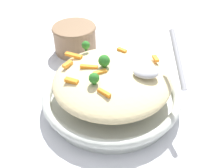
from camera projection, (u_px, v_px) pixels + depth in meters
The scene contains 16 objects.
ground_plane at pixel (112, 104), 0.67m from camera, with size 2.40×2.40×0.00m, color silver.
serving_bowl at pixel (112, 96), 0.65m from camera, with size 0.33×0.33×0.05m.
pasta_mound at pixel (112, 80), 0.62m from camera, with size 0.27×0.27×0.06m, color beige.
carrot_piece_0 at pixel (72, 81), 0.58m from camera, with size 0.03×0.01×0.01m, color orange.
carrot_piece_1 at pixel (100, 72), 0.59m from camera, with size 0.03×0.01×0.01m, color orange.
carrot_piece_2 at pixel (74, 55), 0.66m from camera, with size 0.04×0.01×0.01m, color orange.
carrot_piece_3 at pixel (156, 58), 0.65m from camera, with size 0.02×0.01×0.01m, color orange.
carrot_piece_4 at pixel (104, 93), 0.54m from camera, with size 0.03×0.01×0.01m, color orange.
carrot_piece_5 at pixel (122, 50), 0.68m from camera, with size 0.03×0.01×0.01m, color orange.
carrot_piece_6 at pixel (89, 67), 0.61m from camera, with size 0.04×0.01×0.01m, color orange.
carrot_piece_7 at pixel (68, 64), 0.63m from camera, with size 0.03×0.01×0.01m, color orange.
broccoli_floret_0 at pixel (94, 78), 0.56m from camera, with size 0.02×0.02×0.03m.
broccoli_floret_1 at pixel (86, 45), 0.67m from camera, with size 0.02×0.02×0.03m.
broccoli_floret_2 at pixel (104, 61), 0.60m from camera, with size 0.03×0.03×0.03m.
serving_spoon at pixel (157, 68), 0.58m from camera, with size 0.11×0.14×0.08m.
companion_bowl at pixel (75, 38), 0.83m from camera, with size 0.13×0.13×0.08m.
Camera 1 is at (-0.04, 0.49, 0.45)m, focal length 43.36 mm.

